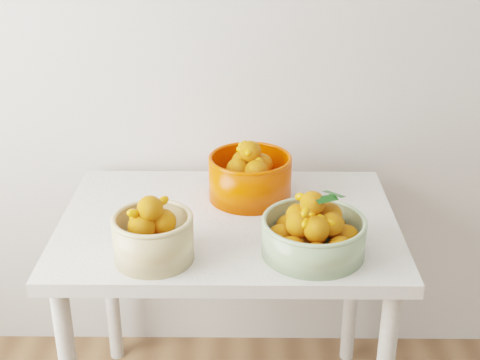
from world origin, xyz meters
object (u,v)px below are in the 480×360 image
at_px(bowl_cream, 153,236).
at_px(bowl_green, 314,233).
at_px(table, 228,247).
at_px(bowl_orange, 250,176).

bearing_deg(bowl_cream, bowl_green, 4.51).
xyz_separation_m(bowl_cream, bowl_green, (0.43, 0.03, -0.01)).
relative_size(table, bowl_cream, 4.57).
bearing_deg(bowl_green, table, 140.91).
xyz_separation_m(table, bowl_orange, (0.07, 0.15, 0.17)).
xyz_separation_m(bowl_cream, bowl_orange, (0.26, 0.37, 0.00)).
bearing_deg(bowl_green, bowl_cream, -175.49).
height_order(table, bowl_cream, bowl_cream).
distance_m(bowl_green, bowl_orange, 0.38).
relative_size(bowl_cream, bowl_orange, 0.79).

